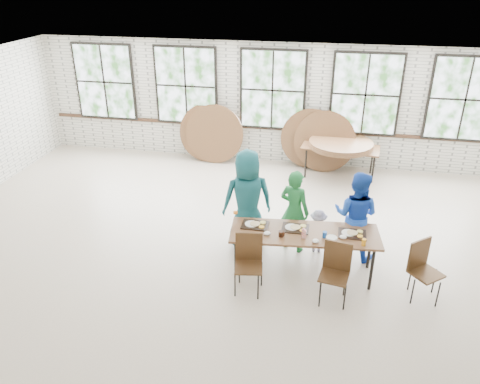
% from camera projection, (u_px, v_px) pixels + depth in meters
% --- Properties ---
extents(room, '(12.00, 12.00, 12.00)m').
position_uv_depth(room, '(273.00, 92.00, 11.39)').
color(room, beige).
rests_on(room, ground).
extents(dining_table, '(2.47, 1.03, 0.74)m').
position_uv_depth(dining_table, '(305.00, 235.00, 7.58)').
color(dining_table, brown).
rests_on(dining_table, ground).
extents(chair_near_left, '(0.48, 0.47, 0.95)m').
position_uv_depth(chair_near_left, '(249.00, 258.00, 7.23)').
color(chair_near_left, '#462C17').
rests_on(chair_near_left, ground).
extents(chair_near_right, '(0.48, 0.47, 0.95)m').
position_uv_depth(chair_near_right, '(336.00, 267.00, 7.00)').
color(chair_near_right, '#462C17').
rests_on(chair_near_right, ground).
extents(chair_spare, '(0.58, 0.58, 0.95)m').
position_uv_depth(chair_spare, '(422.00, 265.00, 7.06)').
color(chair_spare, '#462C17').
rests_on(chair_spare, ground).
extents(adult_teal, '(1.03, 0.85, 1.82)m').
position_uv_depth(adult_teal, '(247.00, 199.00, 8.24)').
color(adult_teal, '#174E57').
rests_on(adult_teal, ground).
extents(adult_green, '(0.66, 0.55, 1.53)m').
position_uv_depth(adult_green, '(294.00, 211.00, 8.16)').
color(adult_green, '#1C6A30').
rests_on(adult_green, ground).
extents(toddler, '(0.54, 0.32, 0.82)m').
position_uv_depth(toddler, '(318.00, 231.00, 8.24)').
color(toddler, '#171138').
rests_on(toddler, ground).
extents(adult_blue, '(0.92, 0.81, 1.59)m').
position_uv_depth(adult_blue, '(356.00, 215.00, 7.96)').
color(adult_blue, blue).
rests_on(adult_blue, ground).
extents(storage_table, '(1.87, 0.93, 0.74)m').
position_uv_depth(storage_table, '(340.00, 149.00, 11.10)').
color(storage_table, brown).
rests_on(storage_table, ground).
extents(tabletop_clutter, '(2.02, 0.57, 0.11)m').
position_uv_depth(tabletop_clutter, '(309.00, 233.00, 7.49)').
color(tabletop_clutter, black).
rests_on(tabletop_clutter, dining_table).
extents(round_tops_stacked, '(1.50, 1.50, 0.13)m').
position_uv_depth(round_tops_stacked, '(341.00, 144.00, 11.04)').
color(round_tops_stacked, brown).
rests_on(round_tops_stacked, storage_table).
extents(round_tops_leaning, '(4.47, 0.47, 1.50)m').
position_uv_depth(round_tops_leaning, '(263.00, 137.00, 11.71)').
color(round_tops_leaning, brown).
rests_on(round_tops_leaning, ground).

